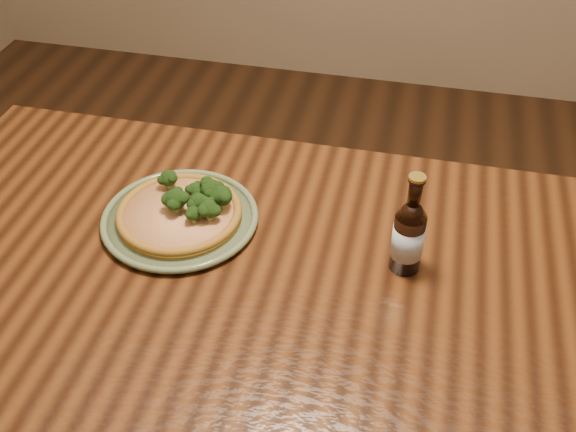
% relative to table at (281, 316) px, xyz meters
% --- Properties ---
extents(table, '(1.60, 0.90, 0.75)m').
position_rel_table_xyz_m(table, '(0.00, 0.00, 0.00)').
color(table, '#48250F').
rests_on(table, ground).
extents(plate, '(0.31, 0.31, 0.02)m').
position_rel_table_xyz_m(plate, '(-0.23, 0.12, 0.10)').
color(plate, '#5C6D4B').
rests_on(plate, table).
extents(pizza, '(0.25, 0.25, 0.07)m').
position_rel_table_xyz_m(pizza, '(-0.23, 0.12, 0.12)').
color(pizza, olive).
rests_on(pizza, plate).
extents(beer_bottle, '(0.06, 0.06, 0.21)m').
position_rel_table_xyz_m(beer_bottle, '(0.21, 0.09, 0.17)').
color(beer_bottle, black).
rests_on(beer_bottle, table).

